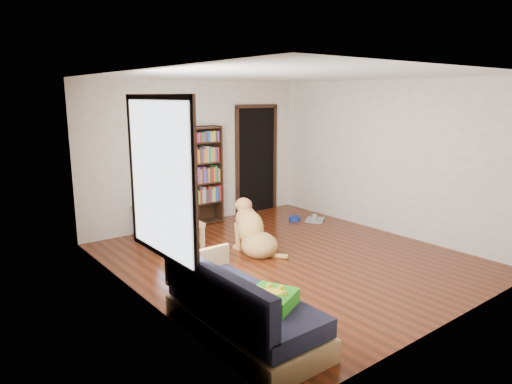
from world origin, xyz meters
TOP-DOWN VIEW (x-y plane):
  - ground at (0.00, 0.00)m, footprint 5.00×5.00m
  - ceiling at (0.00, 0.00)m, footprint 5.00×5.00m
  - wall_back at (0.00, 2.50)m, footprint 4.50×0.00m
  - wall_front at (0.00, -2.50)m, footprint 4.50×0.00m
  - wall_left at (-2.25, 0.00)m, footprint 0.00×5.00m
  - wall_right at (2.25, 0.00)m, footprint 0.00×5.00m
  - green_cushion at (-1.75, -1.72)m, footprint 0.54×0.54m
  - laptop at (-0.99, 1.36)m, footprint 0.33×0.23m
  - dog_bowl at (1.46, 1.44)m, footprint 0.22×0.22m
  - grey_rag at (1.76, 1.19)m, footprint 0.51×0.49m
  - window at (-2.23, -0.50)m, footprint 0.03×1.46m
  - doorway at (1.35, 2.48)m, footprint 1.03×0.05m
  - tv_stand at (-0.90, 2.25)m, footprint 0.90×0.45m
  - crt_tv at (-0.90, 2.27)m, footprint 0.55×0.52m
  - bookshelf at (0.05, 2.34)m, footprint 0.60×0.30m
  - sofa at (-1.87, -1.38)m, footprint 0.80×1.80m
  - coffee_table at (-0.99, 1.39)m, footprint 0.55×0.55m
  - dog at (-0.27, 0.47)m, footprint 0.55×1.02m

SIDE VIEW (x-z plane):
  - ground at x=0.00m, z-range 0.00..0.00m
  - grey_rag at x=1.76m, z-range 0.00..0.03m
  - dog_bowl at x=1.46m, z-range 0.00..0.08m
  - sofa at x=-1.87m, z-range -0.14..0.66m
  - tv_stand at x=-0.90m, z-range 0.02..0.52m
  - coffee_table at x=-0.99m, z-range 0.08..0.48m
  - dog at x=-0.27m, z-range -0.11..0.74m
  - laptop at x=-0.99m, z-range 0.40..0.43m
  - green_cushion at x=-1.75m, z-range 0.42..0.56m
  - crt_tv at x=-0.90m, z-range 0.45..1.03m
  - bookshelf at x=0.05m, z-range 0.10..1.90m
  - doorway at x=1.35m, z-range 0.03..2.21m
  - wall_back at x=0.00m, z-range -0.95..3.55m
  - wall_front at x=0.00m, z-range -0.95..3.55m
  - wall_left at x=-2.25m, z-range -1.20..3.80m
  - wall_right at x=2.25m, z-range -1.20..3.80m
  - window at x=-2.23m, z-range 0.65..2.35m
  - ceiling at x=0.00m, z-range 2.60..2.60m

